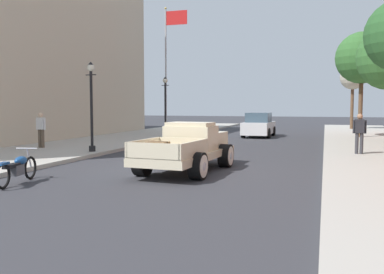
# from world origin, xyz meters

# --- Properties ---
(ground_plane) EXTENTS (140.00, 140.00, 0.00)m
(ground_plane) POSITION_xyz_m (0.00, 0.00, 0.00)
(ground_plane) COLOR #333338
(sidewalk_left) EXTENTS (5.50, 64.00, 0.15)m
(sidewalk_left) POSITION_xyz_m (-7.25, 0.00, 0.07)
(sidewalk_left) COLOR #ADA89E
(sidewalk_left) RESTS_ON ground
(hotrod_truck_cream) EXTENTS (2.40, 5.02, 1.58)m
(hotrod_truck_cream) POSITION_xyz_m (0.31, -0.47, 0.75)
(hotrod_truck_cream) COLOR beige
(hotrod_truck_cream) RESTS_ON ground
(motorcycle_parked) EXTENTS (0.71, 2.09, 0.93)m
(motorcycle_parked) POSITION_xyz_m (-3.40, -4.19, 0.44)
(motorcycle_parked) COLOR black
(motorcycle_parked) RESTS_ON ground
(car_background_white) EXTENTS (1.91, 4.32, 1.65)m
(car_background_white) POSITION_xyz_m (0.21, 15.07, 0.77)
(car_background_white) COLOR silver
(car_background_white) RESTS_ON ground
(pedestrian_sidewalk_left) EXTENTS (0.53, 0.22, 1.65)m
(pedestrian_sidewalk_left) POSITION_xyz_m (-8.19, 3.00, 1.09)
(pedestrian_sidewalk_left) COLOR brown
(pedestrian_sidewalk_left) RESTS_ON sidewalk_left
(pedestrian_sidewalk_right) EXTENTS (0.53, 0.22, 1.65)m
(pedestrian_sidewalk_right) POSITION_xyz_m (5.89, 4.86, 1.09)
(pedestrian_sidewalk_right) COLOR #333338
(pedestrian_sidewalk_right) RESTS_ON sidewalk_right
(street_lamp_near) EXTENTS (0.50, 0.32, 3.85)m
(street_lamp_near) POSITION_xyz_m (-5.05, 2.33, 2.39)
(street_lamp_near) COLOR black
(street_lamp_near) RESTS_ON sidewalk_left
(street_lamp_far) EXTENTS (0.50, 0.32, 3.85)m
(street_lamp_far) POSITION_xyz_m (-5.38, 11.83, 2.39)
(street_lamp_far) COLOR black
(street_lamp_far) RESTS_ON sidewalk_left
(flagpole) EXTENTS (1.74, 0.16, 9.16)m
(flagpole) POSITION_xyz_m (-6.54, 15.48, 5.77)
(flagpole) COLOR #B2B2B7
(flagpole) RESTS_ON sidewalk_left
(street_tree_third) EXTENTS (3.22, 3.22, 6.58)m
(street_tree_third) POSITION_xyz_m (6.63, 14.82, 5.09)
(street_tree_third) COLOR brown
(street_tree_third) RESTS_ON sidewalk_right
(street_tree_farthest) EXTENTS (2.11, 2.11, 5.46)m
(street_tree_farthest) POSITION_xyz_m (6.69, 24.62, 4.49)
(street_tree_farthest) COLOR brown
(street_tree_farthest) RESTS_ON sidewalk_right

